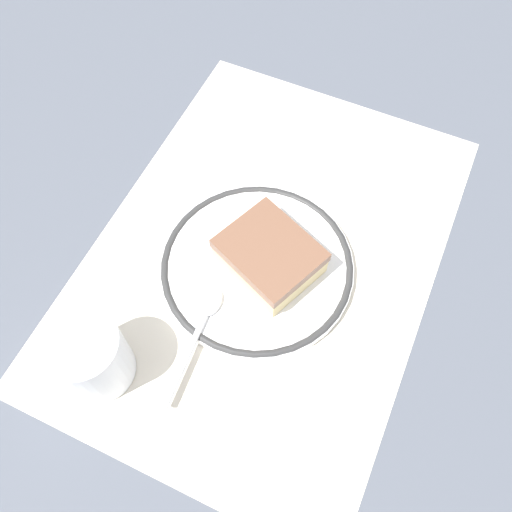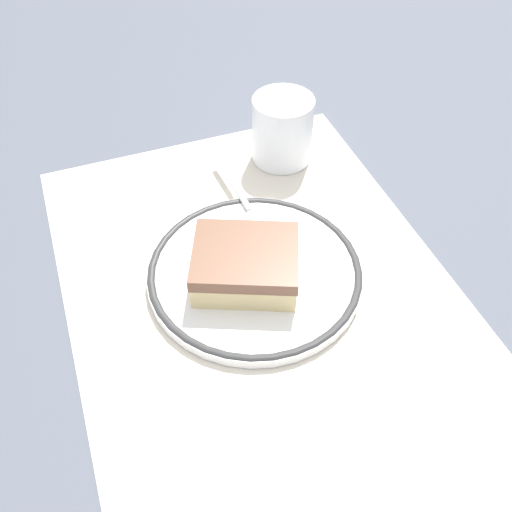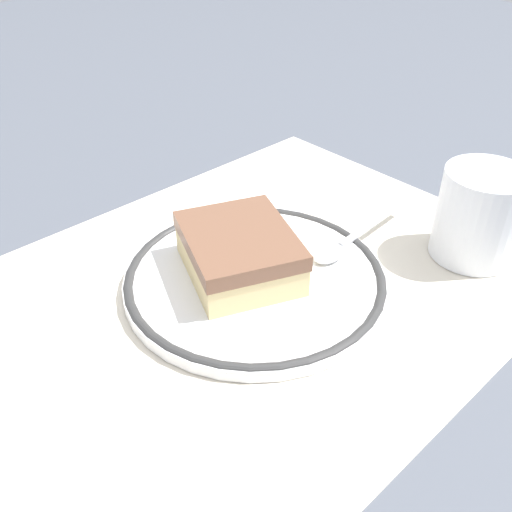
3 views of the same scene
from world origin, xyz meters
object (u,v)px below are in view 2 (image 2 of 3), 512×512
object	(u,v)px
plate	(256,272)
cake_slice	(245,264)
napkin	(127,213)
spoon	(245,202)
cup	(282,133)

from	to	relation	value
plate	cake_slice	distance (m)	0.03
napkin	spoon	bearing A→B (deg)	70.72
spoon	napkin	xyz separation A→B (m)	(-0.04, -0.13, -0.01)
cake_slice	cup	distance (m)	0.21
plate	cup	world-z (taller)	cup
plate	cake_slice	bearing A→B (deg)	-64.38
cake_slice	napkin	size ratio (longest dim) A/B	1.32
spoon	cup	distance (m)	0.11
plate	napkin	size ratio (longest dim) A/B	2.29
spoon	napkin	world-z (taller)	spoon
napkin	cup	bearing A→B (deg)	99.85
plate	cake_slice	size ratio (longest dim) A/B	1.73
spoon	cup	world-z (taller)	cup
cup	spoon	bearing A→B (deg)	-43.78
napkin	plate	bearing A→B (deg)	36.96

